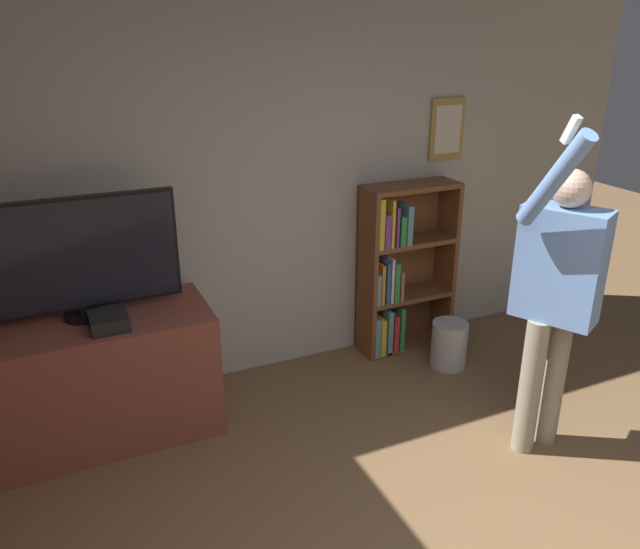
% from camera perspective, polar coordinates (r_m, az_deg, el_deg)
% --- Properties ---
extents(wall_back, '(6.15, 0.09, 2.70)m').
position_cam_1_polar(wall_back, '(4.36, -4.70, 7.79)').
color(wall_back, '#B2AD9E').
rests_on(wall_back, ground_plane).
extents(tv_ledge, '(1.44, 0.65, 0.79)m').
position_cam_1_polar(tv_ledge, '(4.08, -19.99, -9.03)').
color(tv_ledge, brown).
rests_on(tv_ledge, ground_plane).
extents(television, '(1.17, 0.22, 0.73)m').
position_cam_1_polar(television, '(3.81, -21.54, 1.46)').
color(television, black).
rests_on(television, tv_ledge).
extents(game_console, '(0.21, 0.23, 0.09)m').
position_cam_1_polar(game_console, '(3.75, -18.73, -4.06)').
color(game_console, black).
rests_on(game_console, tv_ledge).
extents(bookshelf, '(0.74, 0.28, 1.32)m').
position_cam_1_polar(bookshelf, '(4.82, 7.10, 0.21)').
color(bookshelf, brown).
rests_on(bookshelf, ground_plane).
extents(person, '(0.59, 0.58, 2.02)m').
position_cam_1_polar(person, '(3.70, 20.86, -1.21)').
color(person, gray).
rests_on(person, ground_plane).
extents(waste_bin, '(0.27, 0.27, 0.35)m').
position_cam_1_polar(waste_bin, '(4.80, 11.70, -6.27)').
color(waste_bin, '#B7B7BC').
rests_on(waste_bin, ground_plane).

